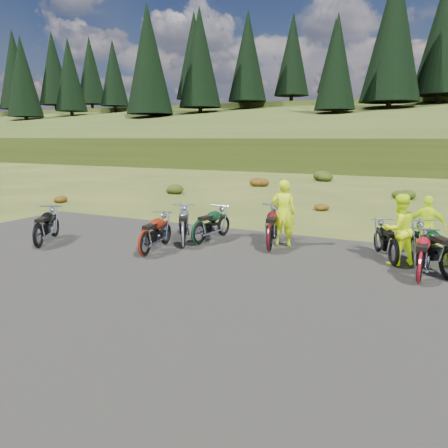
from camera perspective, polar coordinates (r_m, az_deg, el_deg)
The scene contains 38 objects.
ground at distance 10.47m, azimuth 2.04°, elevation -5.80°, with size 300.00×300.00×0.00m, color #3B4517.
gravel_pad at distance 8.78m, azimuth -3.41°, elevation -9.23°, with size 20.00×12.00×0.04m, color black.
hill_slope at distance 59.35m, azimuth 22.48°, elevation 7.45°, with size 300.00×46.00×3.00m, color #334316, non-canonical shape.
hill_plateau at distance 119.24m, azimuth 24.60°, elevation 8.78°, with size 300.00×90.00×9.17m, color #334316.
conifer_5 at distance 140.43m, azimuth -26.09°, elevation 16.33°, with size 6.16×6.16×16.00m.
conifer_8 at distance 118.46m, azimuth -25.67°, elevation 17.72°, with size 7.92×7.92×20.00m.
conifer_9 at distance 118.00m, azimuth -21.39°, elevation 18.41°, with size 7.48×7.48×19.00m.
conifer_10 at distance 118.04m, azimuth -17.05°, elevation 18.63°, with size 7.04×7.04×18.00m.
conifer_11 at distance 95.97m, azimuth -24.81°, elevation 17.09°, with size 6.60×6.60×17.00m.
conifer_12 at distance 95.68m, azimuth -19.54°, elevation 17.91°, with size 6.16×6.16×16.00m.
conifer_13 at distance 96.15m, azimuth -14.24°, elevation 18.58°, with size 5.72×5.72×15.00m.
conifer_14 at distance 97.36m, azimuth -8.99°, elevation 19.09°, with size 5.28×5.28×14.00m.
conifer_15 at distance 99.75m, azimuth -3.91°, elevation 21.11°, with size 7.92×7.92×20.00m.
conifer_16 at distance 74.98m, azimuth -9.86°, elevation 20.47°, with size 7.48×7.48×19.00m.
conifer_17 at distance 76.91m, azimuth -3.19°, elevation 20.90°, with size 7.04×7.04×18.00m.
conifer_18 at distance 79.71m, azimuth 3.12°, elevation 21.07°, with size 6.60×6.60×17.00m.
conifer_19 at distance 83.30m, azimuth 8.94°, elevation 21.01°, with size 6.16×6.16×16.00m.
conifer_20 at distance 87.49m, azimuth 14.21°, elevation 20.53°, with size 5.72×5.72×15.00m.
conifer_21 at distance 61.30m, azimuth 14.49°, elevation 19.83°, with size 5.28×5.28×14.00m.
conifer_22 at distance 66.93m, azimuth 21.28°, elevation 22.36°, with size 7.92×7.92×20.00m.
conifer_23 at distance 72.58m, azimuth 26.86°, elevation 21.56°, with size 7.48×7.48×19.00m.
shrub_0 at distance 22.27m, azimuth -20.36°, elevation 3.23°, with size 0.77×0.77×0.45m, color #68300D.
shrub_1 at distance 24.48m, azimuth -6.56°, elevation 4.71°, with size 1.03×1.03×0.61m, color #21310C.
shrub_2 at distance 27.84m, azimuth 4.47°, elevation 5.69°, with size 1.30×1.30×0.77m, color #68300D.
shrub_3 at distance 32.00m, azimuth 12.90°, elevation 6.31°, with size 1.56×1.56×0.92m, color #21310C.
shrub_4 at distance 19.08m, azimuth 12.36°, elevation 2.44°, with size 0.77×0.77×0.45m, color #68300D.
shrub_5 at distance 23.84m, azimuth 22.30°, elevation 3.77°, with size 1.03×1.03×0.61m, color #21310C.
motorcycle_0 at distance 13.29m, azimuth -22.98°, elevation -3.00°, with size 1.99×0.66×1.04m, color black, non-canonical shape.
motorcycle_1 at distance 11.55m, azimuth -10.27°, elevation -4.33°, with size 1.97×0.66×1.03m, color maroon, non-canonical shape.
motorcycle_2 at distance 12.61m, azimuth -3.30°, elevation -2.84°, with size 1.98×0.66×1.04m, color black, non-canonical shape.
motorcycle_3 at distance 12.33m, azimuth -5.32°, elevation -3.19°, with size 2.07×0.69×1.09m, color #BBBABF, non-canonical shape.
motorcycle_4 at distance 11.89m, azimuth 5.93°, elevation -3.75°, with size 2.21×0.74×1.16m, color #4C0C10, non-canonical shape.
motorcycle_5 at distance 11.33m, azimuth 21.18°, elevation -5.23°, with size 1.88×0.63×0.99m, color black, non-canonical shape.
motorcycle_6 at distance 10.21m, azimuth 24.03°, elevation -7.24°, with size 1.94×0.65×1.01m, color #A00B1C, non-canonical shape.
motorcycle_7 at distance 10.75m, azimuth 27.13°, elevation -6.61°, with size 2.15×0.72×1.13m, color black, non-canonical shape.
person_middle at distance 12.44m, azimuth 7.73°, elevation 1.32°, with size 0.69×0.45×1.89m, color #C3E60C.
person_right_a at distance 11.32m, azimuth 21.82°, elevation -0.79°, with size 0.84×0.65×1.72m, color #C3E60C.
person_right_b at distance 12.38m, azimuth 24.97°, elevation -0.40°, with size 0.93×0.39×1.58m, color #C3E60C.
Camera 1 is at (4.09, -9.13, 3.07)m, focal length 35.00 mm.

